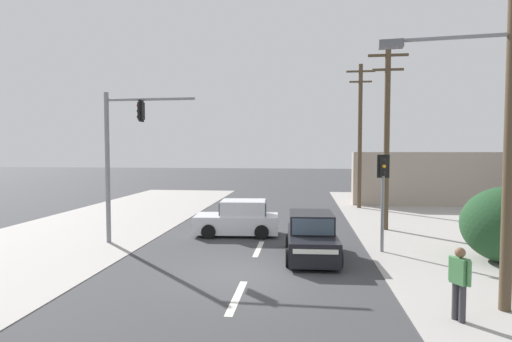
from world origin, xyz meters
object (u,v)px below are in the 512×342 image
object	(u,v)px
pedestal_signal_right_kerb	(383,186)
traffic_signal_mast	(120,147)
hatchback_receding_far	(311,237)
hatchback_kerbside_parked	(239,219)
utility_pole_foreground_right	(504,105)
utility_pole_midground_right	(387,134)
utility_pole_background_right	(360,133)
pedestrian_at_kerb	(459,280)

from	to	relation	value
pedestal_signal_right_kerb	traffic_signal_mast	bearing A→B (deg)	178.45
hatchback_receding_far	hatchback_kerbside_parked	bearing A→B (deg)	133.07
utility_pole_foreground_right	traffic_signal_mast	size ratio (longest dim) A/B	1.46
traffic_signal_mast	utility_pole_foreground_right	bearing A→B (deg)	-24.84
utility_pole_foreground_right	pedestal_signal_right_kerb	world-z (taller)	utility_pole_foreground_right
utility_pole_midground_right	utility_pole_background_right	distance (m)	7.10
utility_pole_midground_right	utility_pole_background_right	bearing A→B (deg)	91.90
utility_pole_foreground_right	utility_pole_midground_right	xyz separation A→B (m)	(-0.66, 9.38, -0.24)
utility_pole_midground_right	hatchback_receding_far	distance (m)	7.35
pedestal_signal_right_kerb	pedestrian_at_kerb	xyz separation A→B (m)	(0.49, -5.89, -1.49)
utility_pole_midground_right	hatchback_receding_far	size ratio (longest dim) A/B	2.30
utility_pole_foreground_right	utility_pole_background_right	distance (m)	16.49
utility_pole_background_right	hatchback_kerbside_parked	bearing A→B (deg)	-125.36
hatchback_kerbside_parked	pedestrian_at_kerb	bearing A→B (deg)	-53.15
hatchback_kerbside_parked	utility_pole_midground_right	bearing A→B (deg)	16.13
traffic_signal_mast	hatchback_receding_far	size ratio (longest dim) A/B	1.62
utility_pole_foreground_right	hatchback_kerbside_parked	bearing A→B (deg)	134.30
utility_pole_foreground_right	hatchback_receding_far	world-z (taller)	utility_pole_foreground_right
hatchback_receding_far	pedestrian_at_kerb	xyz separation A→B (m)	(3.06, -4.90, 0.22)
utility_pole_midground_right	hatchback_kerbside_parked	world-z (taller)	utility_pole_midground_right
utility_pole_midground_right	hatchback_receding_far	bearing A→B (deg)	-124.05
hatchback_kerbside_parked	pedestrian_at_kerb	distance (m)	10.26
utility_pole_midground_right	pedestal_signal_right_kerb	size ratio (longest dim) A/B	2.39
utility_pole_midground_right	pedestrian_at_kerb	bearing A→B (deg)	-92.66
pedestal_signal_right_kerb	pedestrian_at_kerb	distance (m)	6.09
hatchback_receding_far	hatchback_kerbside_parked	distance (m)	4.53
traffic_signal_mast	hatchback_receding_far	world-z (taller)	traffic_signal_mast
traffic_signal_mast	hatchback_kerbside_parked	world-z (taller)	traffic_signal_mast
pedestal_signal_right_kerb	utility_pole_midground_right	bearing A→B (deg)	77.27
hatchback_kerbside_parked	pedestal_signal_right_kerb	bearing A→B (deg)	-22.29
pedestal_signal_right_kerb	hatchback_kerbside_parked	bearing A→B (deg)	157.71
utility_pole_midground_right	pedestal_signal_right_kerb	world-z (taller)	utility_pole_midground_right
pedestal_signal_right_kerb	hatchback_receding_far	xyz separation A→B (m)	(-2.57, -0.99, -1.71)
utility_pole_midground_right	traffic_signal_mast	world-z (taller)	utility_pole_midground_right
utility_pole_midground_right	hatchback_kerbside_parked	bearing A→B (deg)	-163.87
hatchback_receding_far	traffic_signal_mast	bearing A→B (deg)	170.48
utility_pole_foreground_right	utility_pole_midground_right	distance (m)	9.41
utility_pole_midground_right	pedestal_signal_right_kerb	xyz separation A→B (m)	(-0.96, -4.24, -2.07)
utility_pole_midground_right	hatchback_kerbside_parked	distance (m)	7.86
utility_pole_foreground_right	utility_pole_background_right	bearing A→B (deg)	93.13
utility_pole_foreground_right	pedestal_signal_right_kerb	xyz separation A→B (m)	(-1.62, 5.14, -2.31)
utility_pole_background_right	traffic_signal_mast	size ratio (longest dim) A/B	1.53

